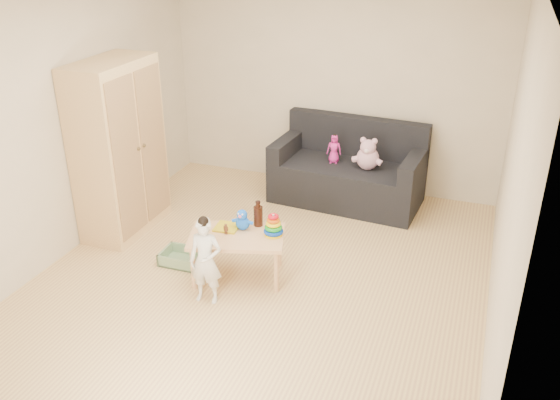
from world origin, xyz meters
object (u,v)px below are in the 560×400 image
at_px(sofa, 346,182).
at_px(toddler, 206,262).
at_px(wardrobe, 119,149).
at_px(play_table, 238,256).

distance_m(sofa, toddler, 2.47).
bearing_deg(wardrobe, sofa, 35.16).
distance_m(play_table, toddler, 0.47).
distance_m(wardrobe, play_table, 1.75).
relative_size(sofa, toddler, 2.19).
bearing_deg(wardrobe, play_table, -18.47).
relative_size(sofa, play_table, 1.99).
relative_size(play_table, toddler, 1.10).
bearing_deg(wardrobe, toddler, -33.31).
height_order(wardrobe, sofa, wardrobe).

